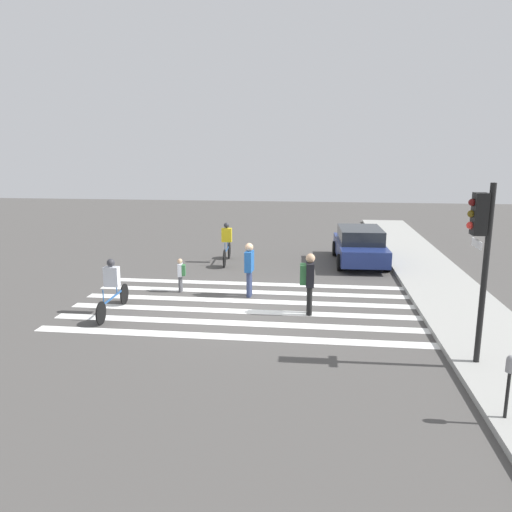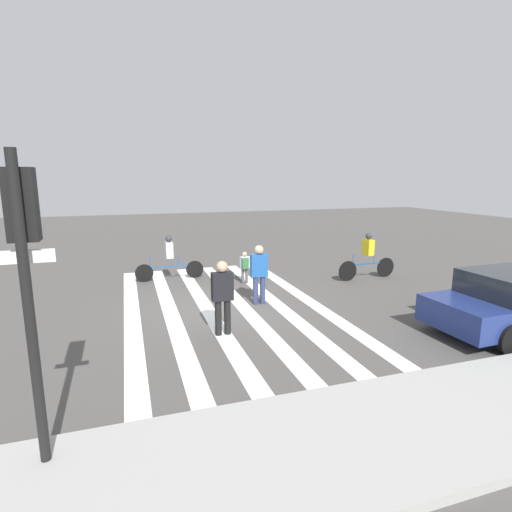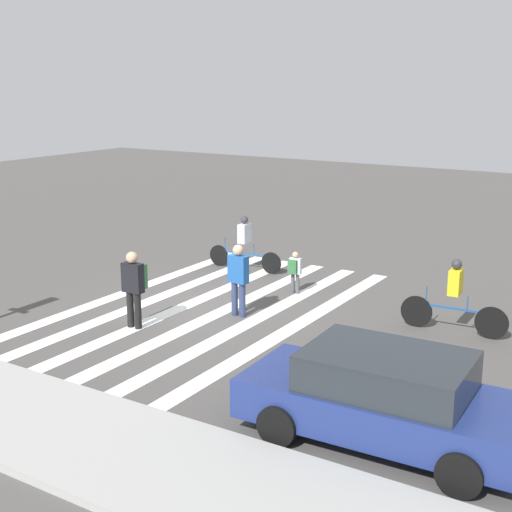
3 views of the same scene
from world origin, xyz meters
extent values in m
plane|color=#4C4947|center=(0.00, 0.00, 0.00)|extent=(60.00, 60.00, 0.00)
cube|color=white|center=(-2.48, 0.00, 0.00)|extent=(0.41, 10.00, 0.01)
cube|color=white|center=(-1.49, 0.00, 0.00)|extent=(0.41, 10.00, 0.01)
cube|color=white|center=(-0.50, 0.00, 0.00)|extent=(0.41, 10.00, 0.01)
cube|color=white|center=(0.50, 0.00, 0.00)|extent=(0.41, 10.00, 0.01)
cube|color=white|center=(1.49, 0.00, 0.00)|extent=(0.41, 10.00, 0.01)
cube|color=white|center=(2.48, 0.00, 0.00)|extent=(0.41, 10.00, 0.01)
cylinder|color=navy|center=(-1.12, 0.04, 0.40)|extent=(0.15, 0.15, 0.81)
cylinder|color=navy|center=(-0.91, 0.04, 0.40)|extent=(0.15, 0.15, 0.81)
cube|color=#1E5199|center=(-1.01, 0.04, 1.13)|extent=(0.49, 0.25, 0.64)
sphere|color=tan|center=(-1.01, 0.04, 1.57)|extent=(0.25, 0.25, 0.25)
cylinder|color=#4C4C51|center=(-1.33, -2.24, 0.26)|extent=(0.10, 0.10, 0.52)
cylinder|color=#4C4C51|center=(-1.19, -2.24, 0.26)|extent=(0.10, 0.10, 0.52)
cube|color=silver|center=(-1.26, -2.24, 0.73)|extent=(0.32, 0.18, 0.41)
sphere|color=tan|center=(-1.26, -2.24, 1.02)|extent=(0.16, 0.16, 0.16)
cube|color=#2D6638|center=(-1.24, -2.12, 0.73)|extent=(0.24, 0.14, 0.35)
cylinder|color=black|center=(0.39, 1.94, 0.41)|extent=(0.15, 0.15, 0.82)
cylinder|color=black|center=(0.61, 1.94, 0.41)|extent=(0.15, 0.15, 0.82)
cube|color=black|center=(0.50, 1.94, 1.15)|extent=(0.49, 0.23, 0.65)
sphere|color=tan|center=(0.50, 1.94, 1.61)|extent=(0.26, 0.26, 0.26)
cube|color=#2D6638|center=(0.49, 1.74, 1.15)|extent=(0.37, 0.18, 0.55)
cylinder|color=black|center=(1.99, -3.50, 0.31)|extent=(0.62, 0.06, 0.62)
cylinder|color=black|center=(0.23, -3.54, 0.31)|extent=(0.62, 0.06, 0.62)
cube|color=#1E4C8C|center=(1.11, -3.52, 0.48)|extent=(1.50, 0.08, 0.04)
cylinder|color=#1E4C8C|center=(0.81, -3.53, 0.64)|extent=(0.03, 0.03, 0.32)
cylinder|color=#1E4C8C|center=(1.77, -3.50, 0.68)|extent=(0.03, 0.03, 0.40)
cube|color=silver|center=(1.11, -3.52, 1.08)|extent=(0.25, 0.41, 0.55)
sphere|color=#333338|center=(1.11, -3.52, 1.47)|extent=(0.22, 0.22, 0.22)
cylinder|color=black|center=(-4.77, -1.44, 0.35)|extent=(0.71, 0.08, 0.71)
cylinder|color=black|center=(-6.39, -1.53, 0.35)|extent=(0.71, 0.08, 0.71)
cube|color=#1E4C8C|center=(-5.58, -1.48, 0.55)|extent=(1.38, 0.11, 0.04)
cylinder|color=#1E4C8C|center=(-5.86, -1.50, 0.71)|extent=(0.03, 0.03, 0.32)
cylinder|color=#1E4C8C|center=(-4.97, -1.45, 0.75)|extent=(0.03, 0.03, 0.40)
cube|color=yellow|center=(-5.58, -1.48, 1.14)|extent=(0.26, 0.41, 0.55)
sphere|color=#333338|center=(-5.58, -1.48, 1.54)|extent=(0.22, 0.22, 0.22)
cube|color=navy|center=(-6.15, 3.85, 0.57)|extent=(4.44, 1.94, 0.62)
cube|color=#23282D|center=(-6.15, 3.85, 1.16)|extent=(2.47, 1.73, 0.56)
cylinder|color=black|center=(-4.82, 4.77, 0.32)|extent=(0.65, 0.22, 0.64)
cylinder|color=black|center=(-4.76, 3.01, 0.32)|extent=(0.65, 0.22, 0.64)
cylinder|color=black|center=(-7.54, 4.68, 0.32)|extent=(0.65, 0.22, 0.64)
cylinder|color=black|center=(-7.48, 2.92, 0.32)|extent=(0.65, 0.22, 0.64)
camera|label=1|loc=(13.91, 2.04, 4.54)|focal=35.00mm
camera|label=2|loc=(2.48, 10.44, 3.58)|focal=28.00mm
camera|label=3|loc=(-9.70, 13.21, 5.37)|focal=50.00mm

